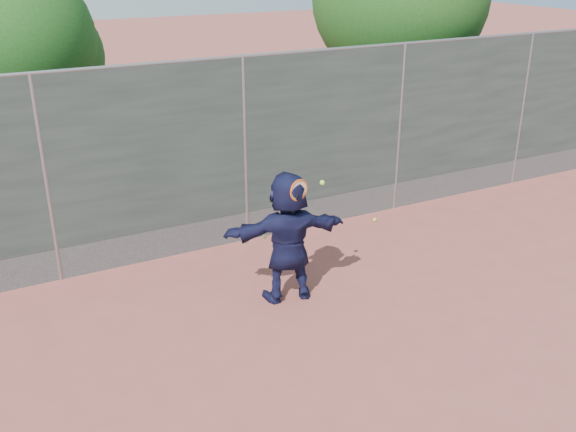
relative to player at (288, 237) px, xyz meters
name	(u,v)px	position (x,y,z in m)	size (l,w,h in m)	color
ground	(365,346)	(0.28, -1.50, -0.91)	(80.00, 80.00, 0.00)	#9E4C42
player	(288,237)	(0.00, 0.00, 0.00)	(1.70, 0.54, 1.83)	#16183E
ball_ground	(375,220)	(2.60, 1.63, -0.88)	(0.07, 0.07, 0.07)	#BAEB34
fence	(245,148)	(0.28, 2.00, 0.67)	(20.00, 0.06, 3.03)	#38423D
swing_action	(301,191)	(0.08, -0.19, 0.71)	(0.56, 0.13, 0.51)	#D45014
tree_right	(405,0)	(4.97, 4.25, 2.58)	(3.78, 3.60, 5.39)	#382314
tree_left	(15,47)	(-2.56, 5.05, 2.02)	(3.15, 3.00, 4.53)	#382314
weed_clump	(266,231)	(0.58, 1.88, -0.78)	(0.68, 0.07, 0.30)	#387226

